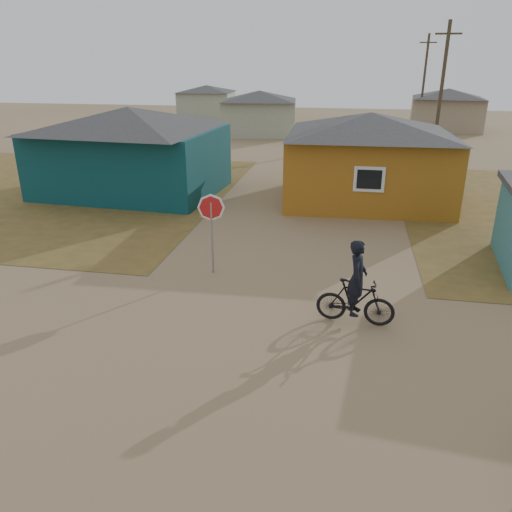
{
  "coord_description": "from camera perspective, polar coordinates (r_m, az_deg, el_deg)",
  "views": [
    {
      "loc": [
        1.66,
        -8.76,
        6.04
      ],
      "look_at": [
        -0.53,
        3.0,
        1.3
      ],
      "focal_mm": 35.0,
      "sensor_mm": 36.0,
      "label": 1
    }
  ],
  "objects": [
    {
      "name": "house_beige_east",
      "position": [
        49.65,
        20.96,
        15.43
      ],
      "size": [
        6.95,
        6.05,
        3.6
      ],
      "color": "gray",
      "rests_on": "ground"
    },
    {
      "name": "house_pale_north",
      "position": [
        57.12,
        -5.66,
        17.22
      ],
      "size": [
        6.28,
        5.81,
        3.4
      ],
      "color": "#9DA48D",
      "rests_on": "ground"
    },
    {
      "name": "house_pale_west",
      "position": [
        43.64,
        0.4,
        16.12
      ],
      "size": [
        7.04,
        6.15,
        3.6
      ],
      "color": "#9DA48D",
      "rests_on": "ground"
    },
    {
      "name": "ground",
      "position": [
        10.77,
        -0.16,
        -12.5
      ],
      "size": [
        120.0,
        120.0,
        0.0
      ],
      "primitive_type": "plane",
      "color": "#917654"
    },
    {
      "name": "cyclist",
      "position": [
        12.26,
        11.35,
        -4.26
      ],
      "size": [
        1.94,
        0.72,
        2.14
      ],
      "color": "black",
      "rests_on": "ground"
    },
    {
      "name": "utility_pole_far",
      "position": [
        47.16,
        18.61,
        18.26
      ],
      "size": [
        1.4,
        0.2,
        8.0
      ],
      "color": "#453929",
      "rests_on": "ground"
    },
    {
      "name": "grass_nw",
      "position": [
        27.48,
        -24.74,
        6.95
      ],
      "size": [
        20.0,
        18.0,
        0.0
      ],
      "primitive_type": "cube",
      "color": "brown",
      "rests_on": "ground"
    },
    {
      "name": "utility_pole_near",
      "position": [
        31.2,
        20.36,
        16.86
      ],
      "size": [
        1.4,
        0.2,
        8.0
      ],
      "color": "#453929",
      "rests_on": "ground"
    },
    {
      "name": "house_yellow",
      "position": [
        23.13,
        12.7,
        11.05
      ],
      "size": [
        7.72,
        6.76,
        3.9
      ],
      "color": "#9E6218",
      "rests_on": "ground"
    },
    {
      "name": "house_teal",
      "position": [
        24.79,
        -14.11,
        11.73
      ],
      "size": [
        8.93,
        7.08,
        4.0
      ],
      "color": "#0A353A",
      "rests_on": "ground"
    },
    {
      "name": "stop_sign",
      "position": [
        14.59,
        -5.13,
        4.62
      ],
      "size": [
        0.79,
        0.22,
        2.44
      ],
      "color": "gray",
      "rests_on": "ground"
    }
  ]
}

